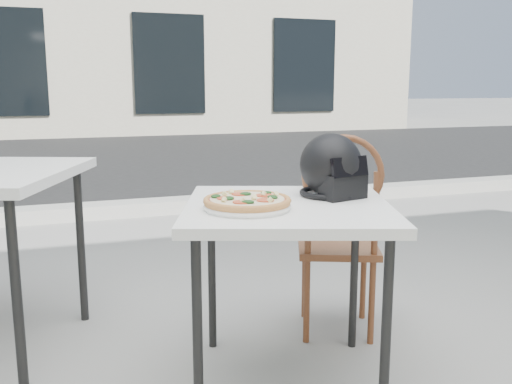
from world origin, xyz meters
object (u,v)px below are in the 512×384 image
object	(u,v)px
plate	(247,207)
pizza	(247,200)
cafe_table_main	(288,221)
helmet	(332,169)
cafe_chair_main	(340,226)

from	to	relation	value
plate	pizza	size ratio (longest dim) A/B	1.10
plate	cafe_table_main	bearing A→B (deg)	14.40
cafe_table_main	helmet	xyz separation A→B (m)	(0.22, 0.08, 0.17)
pizza	helmet	world-z (taller)	helmet
cafe_table_main	plate	size ratio (longest dim) A/B	2.49
helmet	cafe_chair_main	world-z (taller)	helmet
cafe_chair_main	pizza	bearing A→B (deg)	55.08
cafe_chair_main	plate	bearing A→B (deg)	55.09
plate	helmet	world-z (taller)	helmet
pizza	plate	bearing A→B (deg)	-99.34
helmet	plate	bearing A→B (deg)	-176.63
plate	cafe_chair_main	bearing A→B (deg)	32.94
cafe_table_main	helmet	size ratio (longest dim) A/B	3.15
cafe_table_main	cafe_chair_main	distance (m)	0.51
plate	helmet	distance (m)	0.42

